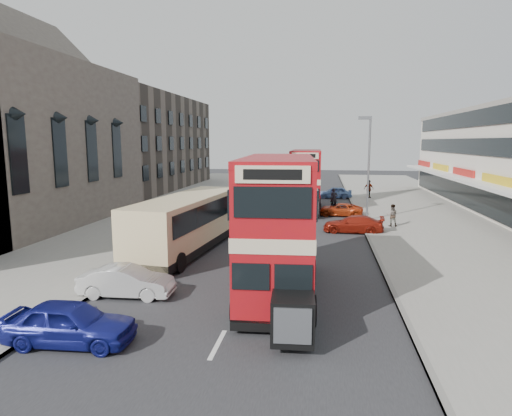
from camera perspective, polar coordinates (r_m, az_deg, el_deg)
The scene contains 19 objects.
ground at distance 17.73m, azimuth -1.93°, elevation -11.86°, with size 160.00×160.00×0.00m, color #28282B.
road_surface at distance 36.96m, azimuth 3.81°, elevation -0.96°, with size 12.00×90.00×0.01m, color #28282B.
pavement_right at distance 37.88m, azimuth 22.21°, elevation -1.25°, with size 12.00×90.00×0.15m, color gray.
pavement_left at distance 39.79m, azimuth -13.67°, elevation -0.39°, with size 12.00×90.00×0.15m, color gray.
kerb_left at distance 37.95m, azimuth -5.41°, elevation -0.62°, with size 0.20×90.00×0.16m, color gray.
kerb_right at distance 36.94m, azimuth 13.28°, elevation -1.07°, with size 0.20×90.00×0.16m, color gray.
brick_terrace at distance 59.82m, azimuth -16.24°, elevation 8.20°, with size 14.00×28.00×12.00m, color #66594C.
street_lamp at distance 34.50m, azimuth 14.51°, elevation 6.07°, with size 1.00×0.20×8.12m.
bus_main at distance 17.62m, azimuth 2.93°, elevation -2.29°, with size 3.27×9.95×5.45m.
bus_second at distance 39.96m, azimuth 6.60°, elevation 3.73°, with size 2.74×9.57×5.26m.
coach at distance 25.19m, azimuth -8.91°, elevation -1.68°, with size 3.89×11.25×2.92m.
car_left_near at distance 15.01m, azimuth -23.30°, elevation -13.72°, with size 1.62×4.03×1.37m, color navy.
car_left_front at distance 18.55m, azimuth -16.66°, elevation -9.25°, with size 1.32×3.80×1.25m, color silver.
car_right_a at distance 30.59m, azimuth 12.69°, elevation -2.09°, with size 1.66×4.08×1.18m, color maroon.
car_right_b at distance 37.20m, azimuth 10.97°, elevation -0.21°, with size 1.77×3.85×1.07m, color #C33A13.
car_right_c at distance 48.57m, azimuth 10.28°, elevation 2.02°, with size 1.52×3.79×1.29m, color #6189C3.
pedestrian_near at distance 32.78m, azimuth 17.48°, elevation -0.90°, with size 0.60×0.41×1.63m, color gray.
pedestrian_far at distance 48.58m, azimuth 14.62°, elevation 2.44°, with size 1.14×0.47×1.94m, color gray.
cyclist at distance 38.82m, azimuth 10.20°, elevation 0.46°, with size 0.70×1.88×2.15m.
Camera 1 is at (3.10, -16.30, 6.25)m, focal length 30.38 mm.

